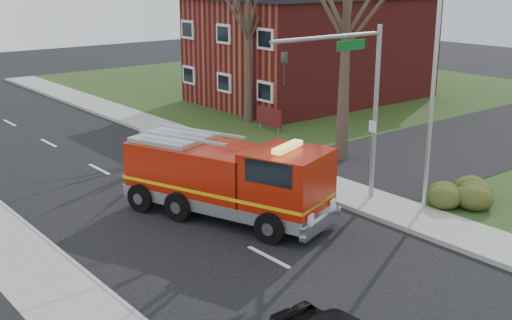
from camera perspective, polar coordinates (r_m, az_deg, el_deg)
ground at (r=20.41m, az=1.13°, el=-8.64°), size 120.00×120.00×0.00m
sidewalk_right at (r=24.53m, az=12.34°, el=-4.44°), size 2.40×80.00×0.15m
sidewalk_left at (r=17.49m, az=-15.10°, el=-13.52°), size 2.40×80.00×0.15m
brick_building at (r=44.88m, az=5.06°, el=9.95°), size 15.40×10.40×7.25m
health_center_sign at (r=35.67m, az=1.18°, el=3.82°), size 0.12×2.00×1.40m
hedge_corner at (r=25.98m, az=18.03°, el=-2.51°), size 2.80×2.00×0.90m
bare_tree_near at (r=29.43m, az=8.11°, el=13.85°), size 6.00×6.00×12.00m
bare_tree_far at (r=37.14m, az=-0.71°, el=13.06°), size 5.25×5.25×10.50m
traffic_signal_mast at (r=23.53m, az=8.64°, el=6.59°), size 5.29×0.18×6.80m
streetlight_pole at (r=23.79m, az=15.37°, el=5.92°), size 1.48×0.16×8.40m
fire_engine at (r=23.19m, az=-2.44°, el=-1.83°), size 5.02×8.07×3.08m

